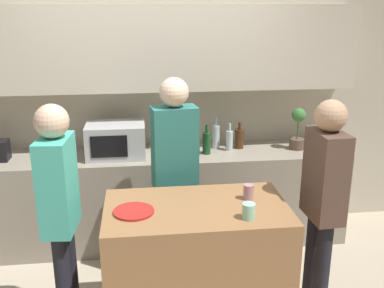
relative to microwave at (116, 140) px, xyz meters
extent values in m
cube|color=beige|center=(0.33, 0.37, 0.32)|extent=(6.40, 0.08, 2.70)
cube|color=beige|center=(0.33, 0.17, 0.79)|extent=(3.74, 0.32, 0.75)
cube|color=gray|center=(0.33, 0.02, -0.59)|extent=(3.60, 0.62, 0.88)
cube|color=#996B42|center=(0.57, -1.25, -0.56)|extent=(1.21, 0.70, 0.94)
cube|color=#B7BABC|center=(0.00, 0.00, 0.00)|extent=(0.52, 0.38, 0.30)
cube|color=black|center=(-0.05, -0.19, 0.00)|extent=(0.31, 0.01, 0.19)
cylinder|color=brown|center=(1.69, 0.00, -0.10)|extent=(0.14, 0.14, 0.10)
cylinder|color=#38662D|center=(1.69, 0.00, 0.04)|extent=(0.01, 0.01, 0.18)
sphere|color=#3D7A38|center=(1.69, 0.00, 0.18)|extent=(0.13, 0.13, 0.13)
cylinder|color=#194723|center=(0.72, -0.07, -0.06)|extent=(0.07, 0.07, 0.17)
cylinder|color=#194723|center=(0.72, -0.07, 0.06)|extent=(0.03, 0.03, 0.07)
cylinder|color=#194723|center=(0.82, -0.04, -0.05)|extent=(0.07, 0.07, 0.20)
cylinder|color=#194723|center=(0.82, -0.04, 0.09)|extent=(0.03, 0.03, 0.08)
cylinder|color=silver|center=(0.93, 0.12, -0.04)|extent=(0.07, 0.07, 0.22)
cylinder|color=silver|center=(0.93, 0.12, 0.11)|extent=(0.02, 0.02, 0.09)
cylinder|color=silver|center=(1.05, 0.03, -0.06)|extent=(0.06, 0.06, 0.19)
cylinder|color=silver|center=(1.05, 0.03, 0.07)|extent=(0.02, 0.02, 0.07)
cylinder|color=#472814|center=(1.15, 0.09, -0.06)|extent=(0.09, 0.09, 0.18)
cylinder|color=#472814|center=(1.15, 0.09, 0.07)|extent=(0.03, 0.03, 0.07)
cylinder|color=red|center=(0.16, -1.29, -0.09)|extent=(0.26, 0.26, 0.01)
cylinder|color=#AE7F8B|center=(0.93, -1.18, -0.04)|extent=(0.07, 0.07, 0.11)
cylinder|color=#9AE2BF|center=(0.86, -1.46, -0.05)|extent=(0.08, 0.08, 0.10)
cylinder|color=black|center=(-0.31, -1.09, -0.64)|extent=(0.11, 0.11, 0.79)
cylinder|color=black|center=(-0.32, -1.25, -0.64)|extent=(0.11, 0.11, 0.79)
cube|color=#46B8A4|center=(-0.31, -1.17, 0.07)|extent=(0.22, 0.36, 0.62)
sphere|color=beige|center=(-0.31, -1.17, 0.49)|extent=(0.21, 0.21, 0.21)
cylinder|color=black|center=(1.46, -1.29, -0.64)|extent=(0.11, 0.11, 0.78)
cylinder|color=black|center=(1.45, -1.13, -0.64)|extent=(0.11, 0.11, 0.78)
cube|color=brown|center=(1.45, -1.21, 0.06)|extent=(0.21, 0.35, 0.62)
sphere|color=tan|center=(1.45, -1.21, 0.48)|extent=(0.21, 0.21, 0.21)
cylinder|color=black|center=(0.56, -0.63, -0.62)|extent=(0.11, 0.11, 0.82)
cylinder|color=black|center=(0.40, -0.65, -0.62)|extent=(0.11, 0.11, 0.82)
cube|color=#2B736B|center=(0.48, -0.64, 0.11)|extent=(0.36, 0.24, 0.65)
sphere|color=beige|center=(0.48, -0.64, 0.54)|extent=(0.22, 0.22, 0.22)
camera|label=1|loc=(0.22, -3.90, 1.18)|focal=42.00mm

